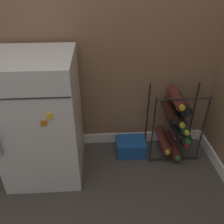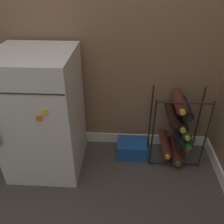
{
  "view_description": "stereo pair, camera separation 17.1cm",
  "coord_description": "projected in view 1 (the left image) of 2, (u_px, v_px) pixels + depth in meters",
  "views": [
    {
      "loc": [
        -0.12,
        -1.1,
        1.36
      ],
      "look_at": [
        -0.03,
        0.35,
        0.45
      ],
      "focal_mm": 38.0,
      "sensor_mm": 36.0,
      "label": 1
    },
    {
      "loc": [
        0.05,
        -1.1,
        1.36
      ],
      "look_at": [
        -0.03,
        0.35,
        0.45
      ],
      "focal_mm": 38.0,
      "sensor_mm": 36.0,
      "label": 2
    }
  ],
  "objects": [
    {
      "name": "ground_plane",
      "position": [
        119.0,
        193.0,
        1.66
      ],
      "size": [
        14.0,
        14.0,
        0.0
      ],
      "primitive_type": "plane",
      "color": "#423D38"
    },
    {
      "name": "mini_fridge",
      "position": [
        41.0,
        119.0,
        1.63
      ],
      "size": [
        0.52,
        0.54,
        0.91
      ],
      "color": "silver",
      "rests_on": "ground_plane"
    },
    {
      "name": "wine_rack",
      "position": [
        176.0,
        123.0,
        1.87
      ],
      "size": [
        0.4,
        0.33,
        0.59
      ],
      "color": "black",
      "rests_on": "ground_plane"
    },
    {
      "name": "soda_box",
      "position": [
        131.0,
        146.0,
        1.98
      ],
      "size": [
        0.24,
        0.18,
        0.13
      ],
      "color": "#194C9E",
      "rests_on": "ground_plane"
    }
  ]
}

